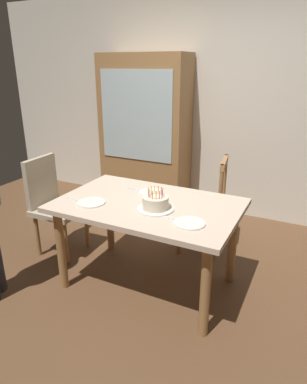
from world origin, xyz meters
TOP-DOWN VIEW (x-y plane):
  - ground at (0.00, 0.00)m, footprint 6.40×6.40m
  - back_wall at (0.00, 1.85)m, footprint 6.40×0.10m
  - dining_table at (0.00, 0.00)m, footprint 1.43×0.92m
  - birthday_cake at (0.11, -0.09)m, footprint 0.28×0.28m
  - plate_near_celebrant at (-0.39, -0.21)m, footprint 0.22×0.22m
  - plate_far_side at (-0.07, 0.21)m, footprint 0.22×0.22m
  - plate_near_guest at (0.43, -0.21)m, footprint 0.22×0.22m
  - fork_near_celebrant at (-0.55, -0.21)m, footprint 0.18×0.04m
  - fork_far_side at (-0.23, 0.22)m, footprint 0.18×0.03m
  - fork_near_guest at (0.27, -0.19)m, footprint 0.18×0.04m
  - chair_spindle_back at (0.21, 0.79)m, footprint 0.51×0.51m
  - chair_upholstered at (-1.10, 0.10)m, footprint 0.46×0.46m
  - china_cabinet at (-0.85, 1.56)m, footprint 1.10×0.45m

SIDE VIEW (x-z plane):
  - ground at x=0.00m, z-range 0.00..0.00m
  - chair_spindle_back at x=0.21m, z-range -0.02..0.93m
  - chair_upholstered at x=-1.10m, z-range 0.06..1.01m
  - dining_table at x=0.00m, z-range 0.28..1.02m
  - fork_near_celebrant at x=-0.55m, z-range 0.75..0.75m
  - fork_far_side at x=-0.23m, z-range 0.75..0.75m
  - fork_near_guest at x=0.27m, z-range 0.75..0.75m
  - plate_near_celebrant at x=-0.39m, z-range 0.75..0.76m
  - plate_far_side at x=-0.07m, z-range 0.75..0.76m
  - plate_near_guest at x=0.43m, z-range 0.75..0.76m
  - birthday_cake at x=0.11m, z-range 0.71..0.88m
  - china_cabinet at x=-0.85m, z-range 0.00..1.90m
  - back_wall at x=0.00m, z-range 0.00..2.60m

